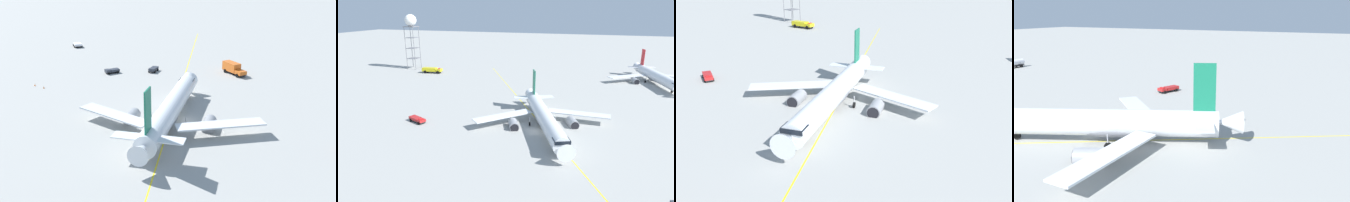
{
  "view_description": "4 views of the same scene",
  "coord_description": "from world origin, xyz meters",
  "views": [
    {
      "loc": [
        -42.21,
        61.64,
        31.15
      ],
      "look_at": [
        4.52,
        -0.61,
        2.93
      ],
      "focal_mm": 43.62,
      "sensor_mm": 36.0,
      "label": 1
    },
    {
      "loc": [
        14.21,
        -67.32,
        29.03
      ],
      "look_at": [
        -11.09,
        10.01,
        3.86
      ],
      "focal_mm": 32.05,
      "sensor_mm": 36.0,
      "label": 2
    },
    {
      "loc": [
        40.76,
        -39.66,
        25.47
      ],
      "look_at": [
        4.66,
        1.87,
        2.78
      ],
      "focal_mm": 37.03,
      "sensor_mm": 36.0,
      "label": 3
    },
    {
      "loc": [
        39.24,
        34.56,
        18.74
      ],
      "look_at": [
        -11.09,
        10.01,
        4.1
      ],
      "focal_mm": 36.54,
      "sensor_mm": 36.0,
      "label": 4
    }
  ],
  "objects": [
    {
      "name": "airliner_main",
      "position": [
        1.14,
        3.34,
        2.74
      ],
      "size": [
        33.46,
        38.7,
        12.25
      ],
      "rotation": [
        0.0,
        0.0,
        5.12
      ],
      "color": "silver",
      "rests_on": "ground_plane"
    },
    {
      "name": "fire_tender_truck",
      "position": [
        -61.97,
        53.51,
        1.53
      ],
      "size": [
        9.52,
        4.26,
        2.5
      ],
      "rotation": [
        0.0,
        0.0,
        0.15
      ],
      "color": "#232326",
      "rests_on": "ground_plane"
    },
    {
      "name": "taxiway_centreline",
      "position": [
        4.88,
        -3.11,
        0.0
      ],
      "size": [
        87.23,
        152.81,
        0.01
      ],
      "rotation": [
        0.0,
        0.0,
        5.23
      ],
      "color": "yellow",
      "rests_on": "ground_plane"
    },
    {
      "name": "ops_pickup_truck",
      "position": [
        -31.54,
        -3.6,
        0.81
      ],
      "size": [
        5.59,
        3.74,
        1.41
      ],
      "rotation": [
        0.0,
        0.0,
        5.89
      ],
      "color": "#232326",
      "rests_on": "ground_plane"
    },
    {
      "name": "ground_plane",
      "position": [
        0.0,
        0.0,
        0.0
      ],
      "size": [
        600.0,
        600.0,
        0.0
      ],
      "primitive_type": "plane",
      "color": "#9E9E99"
    }
  ]
}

